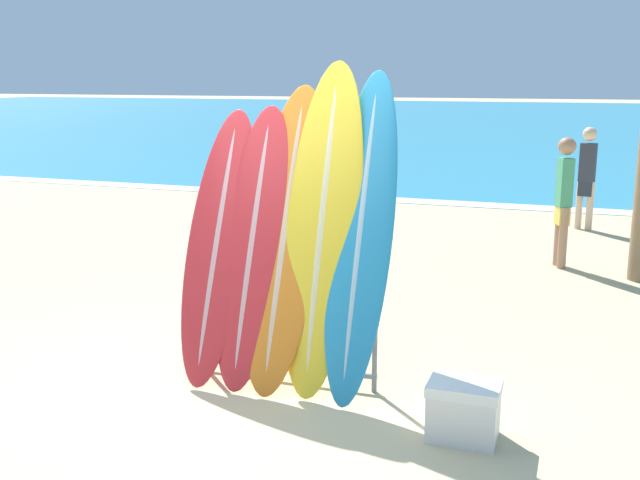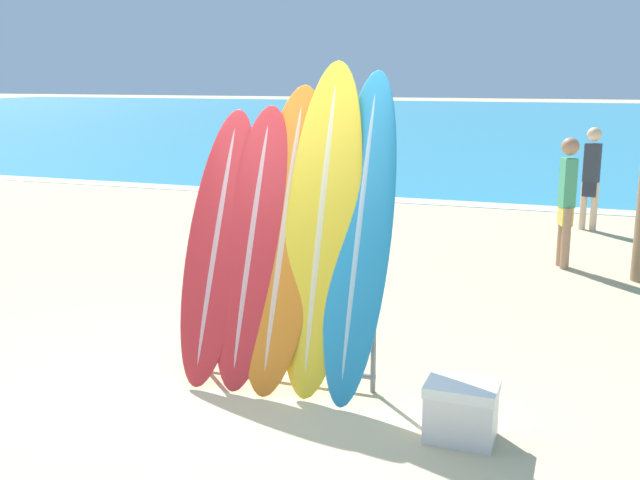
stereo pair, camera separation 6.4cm
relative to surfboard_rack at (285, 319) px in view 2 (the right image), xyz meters
The scene contains 11 objects.
ground_plane 0.67m from the surfboard_rack, 138.78° to the right, with size 160.00×160.00×0.00m, color #CCB789.
ocean_water 38.07m from the surfboard_rack, 90.50° to the left, with size 120.00×60.00×0.01m.
surfboard_rack is the anchor object (origin of this frame).
surfboard_slot_0 0.79m from the surfboard_rack, behind, with size 0.54×0.94×2.09m.
surfboard_slot_1 0.63m from the surfboard_rack, behind, with size 0.54×0.90×2.13m.
surfboard_slot_2 0.65m from the surfboard_rack, 108.44° to the left, with size 0.59×0.98×2.29m.
surfboard_slot_3 0.79m from the surfboard_rack, 12.51° to the left, with size 0.59×0.85×2.47m.
surfboard_slot_4 0.91m from the surfboard_rack, ahead, with size 0.49×0.96×2.40m.
person_near_water 4.88m from the surfboard_rack, 67.15° to the left, with size 0.22×0.27×1.62m.
person_mid_beach 7.39m from the surfboard_rack, 73.08° to the left, with size 0.26×0.21×1.59m.
cooler_box 1.59m from the surfboard_rack, 19.61° to the right, with size 0.46×0.35×0.39m.
Camera 2 is at (2.49, -4.81, 2.34)m, focal length 42.00 mm.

